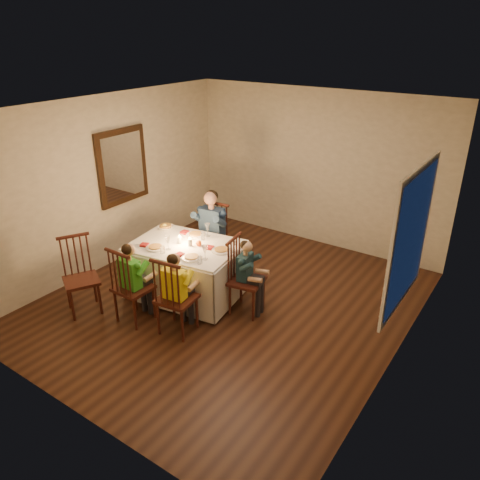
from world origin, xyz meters
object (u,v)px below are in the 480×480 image
Objects in this scene: chair_near_left at (137,319)px; dining_table at (186,259)px; chair_extra at (86,311)px; child_teal at (247,311)px; child_green at (137,319)px; chair_adult at (212,269)px; chair_end at (247,311)px; child_yellow at (179,330)px; adult at (212,269)px; chair_near_right at (179,330)px; serving_bowl at (166,228)px.

dining_table is at bearing -98.02° from chair_near_left.
child_teal is (1.78, 1.21, 0.00)m from chair_extra.
child_green reaches higher than chair_extra.
chair_adult is 1.65m from chair_near_left.
chair_end is 1.01× the size of chair_extra.
chair_adult is 0.97× the size of child_yellow.
dining_table is 1.26× the size of adult.
child_green is (-1.08, -0.97, 0.00)m from chair_end.
adult is 1.65m from child_green.
chair_adult is 0.00m from adult.
chair_near_left is at bearing -95.69° from adult.
dining_table reaches higher than chair_near_left.
chair_near_right is at bearing -73.71° from chair_adult.
dining_table is 1.10m from child_teal.
chair_extra is (-0.68, -1.89, 0.00)m from chair_adult.
child_green is (0.00, 0.00, 0.00)m from chair_near_left.
child_teal is (0.46, 0.85, 0.00)m from child_yellow.
serving_bowl reaches higher than chair_adult.
chair_near_left is 1.00× the size of chair_end.
chair_near_right is 4.90× the size of serving_bowl.
child_yellow is 5.03× the size of serving_bowl.
dining_table is 0.67m from serving_bowl.
chair_near_left is at bearing -95.69° from chair_adult.
adult is at bearing -74.59° from child_yellow.
chair_adult is 1.66m from chair_near_right.
child_yellow is at bearing 141.74° from child_teal.
chair_near_left is at bearing 122.05° from child_teal.
chair_adult is 2.01m from chair_extra.
chair_near_left reaches higher than child_teal.
chair_adult is 1.02× the size of child_teal.
child_yellow reaches higher than chair_near_left.
chair_extra is at bearing -116.21° from adult.
child_green is 1.00× the size of child_yellow.
child_yellow is at bearing -43.06° from serving_bowl.
chair_end is at bearing -125.79° from chair_near_right.
child_green is 0.63m from child_yellow.
chair_near_left is at bearing 3.52° from child_yellow.
child_teal is (1.08, 0.97, 0.00)m from child_green.
child_yellow reaches higher than chair_near_right.
chair_near_left is 0.00m from child_green.
child_teal is at bearing -125.79° from chair_near_right.
serving_bowl is (-0.57, 0.25, 0.25)m from dining_table.
chair_near_left is 1.65m from adult.
serving_bowl is (-0.44, 1.11, 0.80)m from chair_near_left.
chair_adult is 1.65m from child_green.
chair_extra is 1.02× the size of child_teal.
serving_bowl reaches higher than dining_table.
chair_adult is at bearing 52.53° from serving_bowl.
chair_adult is 1.05m from serving_bowl.
adult is (-0.16, 0.79, -0.55)m from dining_table.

